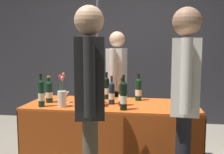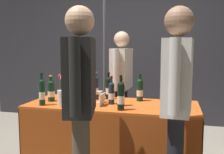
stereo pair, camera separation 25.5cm
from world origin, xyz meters
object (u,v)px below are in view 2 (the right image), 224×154
(display_bottle_0, at_px, (140,90))
(flower_vase, at_px, (62,96))
(booth_signpost, at_px, (104,41))
(tasting_table, at_px, (112,122))
(wine_glass_near_vendor, at_px, (68,94))
(featured_wine_bottle, at_px, (51,90))
(vendor_presenter, at_px, (122,77))
(taster_foreground_right, at_px, (81,90))
(wine_glass_mid, at_px, (99,94))

(display_bottle_0, bearing_deg, flower_vase, -149.79)
(booth_signpost, bearing_deg, tasting_table, -70.45)
(wine_glass_near_vendor, bearing_deg, display_bottle_0, 16.95)
(tasting_table, distance_m, wine_glass_near_vendor, 0.60)
(featured_wine_bottle, height_order, display_bottle_0, display_bottle_0)
(display_bottle_0, bearing_deg, vendor_presenter, 123.07)
(display_bottle_0, relative_size, wine_glass_near_vendor, 2.53)
(featured_wine_bottle, bearing_deg, display_bottle_0, 14.54)
(tasting_table, bearing_deg, booth_signpost, 109.55)
(featured_wine_bottle, distance_m, booth_signpost, 1.32)
(vendor_presenter, bearing_deg, taster_foreground_right, 3.13)
(flower_vase, bearing_deg, wine_glass_near_vendor, 96.43)
(featured_wine_bottle, distance_m, wine_glass_near_vendor, 0.20)
(wine_glass_near_vendor, bearing_deg, featured_wine_bottle, -175.63)
(featured_wine_bottle, relative_size, taster_foreground_right, 0.18)
(flower_vase, relative_size, vendor_presenter, 0.23)
(featured_wine_bottle, xyz_separation_m, wine_glass_mid, (0.57, 0.06, -0.03))
(wine_glass_near_vendor, relative_size, vendor_presenter, 0.08)
(vendor_presenter, bearing_deg, tasting_table, 6.45)
(flower_vase, bearing_deg, featured_wine_bottle, 139.02)
(wine_glass_near_vendor, relative_size, wine_glass_mid, 0.95)
(display_bottle_0, bearing_deg, featured_wine_bottle, -165.46)
(vendor_presenter, height_order, booth_signpost, booth_signpost)
(taster_foreground_right, bearing_deg, booth_signpost, -3.30)
(flower_vase, xyz_separation_m, taster_foreground_right, (0.45, -0.62, 0.18))
(flower_vase, bearing_deg, tasting_table, 25.72)
(wine_glass_near_vendor, xyz_separation_m, flower_vase, (0.02, -0.21, 0.02))
(tasting_table, height_order, flower_vase, flower_vase)
(taster_foreground_right, height_order, booth_signpost, booth_signpost)
(vendor_presenter, bearing_deg, wine_glass_mid, -6.02)
(wine_glass_mid, relative_size, booth_signpost, 0.06)
(tasting_table, bearing_deg, featured_wine_bottle, -176.40)
(wine_glass_mid, bearing_deg, display_bottle_0, 24.41)
(taster_foreground_right, bearing_deg, display_bottle_0, -30.21)
(featured_wine_bottle, height_order, flower_vase, flower_vase)
(display_bottle_0, xyz_separation_m, flower_vase, (-0.78, -0.45, -0.03))
(flower_vase, height_order, taster_foreground_right, taster_foreground_right)
(wine_glass_near_vendor, height_order, wine_glass_mid, wine_glass_mid)
(vendor_presenter, bearing_deg, featured_wine_bottle, -38.82)
(display_bottle_0, bearing_deg, wine_glass_near_vendor, -163.05)
(flower_vase, relative_size, taster_foreground_right, 0.22)
(featured_wine_bottle, bearing_deg, taster_foreground_right, -50.34)
(tasting_table, bearing_deg, taster_foreground_right, -93.02)
(tasting_table, xyz_separation_m, featured_wine_bottle, (-0.72, -0.05, 0.34))
(wine_glass_mid, bearing_deg, booth_signpost, 102.32)
(wine_glass_near_vendor, xyz_separation_m, taster_foreground_right, (0.48, -0.83, 0.20))
(wine_glass_mid, distance_m, booth_signpost, 1.26)
(wine_glass_mid, bearing_deg, taster_foreground_right, -83.06)
(display_bottle_0, height_order, wine_glass_mid, display_bottle_0)
(display_bottle_0, relative_size, taster_foreground_right, 0.19)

